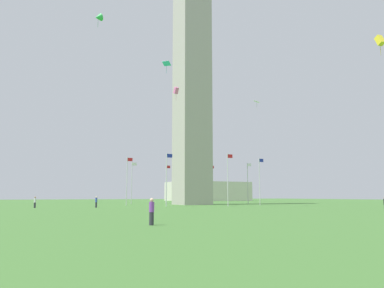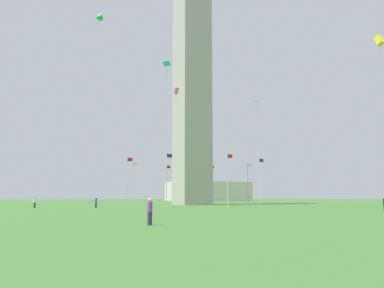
{
  "view_description": "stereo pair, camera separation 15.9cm",
  "coord_description": "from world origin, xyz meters",
  "px_view_note": "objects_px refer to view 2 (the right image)",
  "views": [
    {
      "loc": [
        -35.2,
        -70.36,
        1.81
      ],
      "look_at": [
        0.0,
        0.0,
        12.59
      ],
      "focal_mm": 35.4,
      "sensor_mm": 36.0,
      "label": 1
    },
    {
      "loc": [
        -35.05,
        -70.43,
        1.81
      ],
      "look_at": [
        0.0,
        0.0,
        12.59
      ],
      "focal_mm": 35.4,
      "sensor_mm": 36.0,
      "label": 2
    }
  ],
  "objects_px": {
    "flagpole_w": "(228,177)",
    "kite_green_delta": "(98,18)",
    "flagpole_sw": "(167,177)",
    "person_purple_shirt": "(150,212)",
    "flagpole_e": "(166,182)",
    "person_blue_shirt": "(96,202)",
    "flagpole_nw": "(260,179)",
    "kite_yellow_box": "(379,40)",
    "kite_pink_box": "(176,90)",
    "kite_cyan_diamond": "(166,64)",
    "person_white_shirt": "(35,202)",
    "flagpole_n": "(248,181)",
    "flagpole_ne": "(210,182)",
    "kite_white_diamond": "(257,102)",
    "flagpole_se": "(132,181)",
    "obelisk_monument": "(192,69)",
    "flagpole_s": "(127,179)",
    "distant_building": "(208,191)"
  },
  "relations": [
    {
      "from": "kite_pink_box",
      "to": "kite_yellow_box",
      "type": "height_order",
      "value": "kite_pink_box"
    },
    {
      "from": "flagpole_sw",
      "to": "person_purple_shirt",
      "type": "bearing_deg",
      "value": -114.04
    },
    {
      "from": "flagpole_ne",
      "to": "person_purple_shirt",
      "type": "xyz_separation_m",
      "value": [
        -36.68,
        -57.75,
        -4.17
      ]
    },
    {
      "from": "distant_building",
      "to": "flagpole_se",
      "type": "bearing_deg",
      "value": -134.71
    },
    {
      "from": "person_blue_shirt",
      "to": "kite_yellow_box",
      "type": "height_order",
      "value": "kite_yellow_box"
    },
    {
      "from": "flagpole_w",
      "to": "person_blue_shirt",
      "type": "bearing_deg",
      "value": 171.89
    },
    {
      "from": "flagpole_nw",
      "to": "person_purple_shirt",
      "type": "relative_size",
      "value": 5.5
    },
    {
      "from": "flagpole_s",
      "to": "flagpole_nw",
      "type": "height_order",
      "value": "same"
    },
    {
      "from": "flagpole_n",
      "to": "flagpole_w",
      "type": "distance_m",
      "value": 19.71
    },
    {
      "from": "kite_cyan_diamond",
      "to": "kite_white_diamond",
      "type": "xyz_separation_m",
      "value": [
        12.42,
        -11.79,
        -8.82
      ]
    },
    {
      "from": "person_white_shirt",
      "to": "kite_white_diamond",
      "type": "distance_m",
      "value": 39.95
    },
    {
      "from": "flagpole_nw",
      "to": "kite_yellow_box",
      "type": "bearing_deg",
      "value": -105.23
    },
    {
      "from": "flagpole_w",
      "to": "distant_building",
      "type": "distance_m",
      "value": 75.18
    },
    {
      "from": "person_white_shirt",
      "to": "flagpole_w",
      "type": "bearing_deg",
      "value": -31.37
    },
    {
      "from": "flagpole_s",
      "to": "person_white_shirt",
      "type": "distance_m",
      "value": 19.17
    },
    {
      "from": "kite_pink_box",
      "to": "kite_cyan_diamond",
      "type": "relative_size",
      "value": 1.08
    },
    {
      "from": "flagpole_ne",
      "to": "flagpole_e",
      "type": "height_order",
      "value": "same"
    },
    {
      "from": "obelisk_monument",
      "to": "person_purple_shirt",
      "type": "xyz_separation_m",
      "value": [
        -26.77,
        -47.9,
        -28.23
      ]
    },
    {
      "from": "obelisk_monument",
      "to": "kite_green_delta",
      "type": "distance_m",
      "value": 24.27
    },
    {
      "from": "flagpole_nw",
      "to": "person_white_shirt",
      "type": "relative_size",
      "value": 5.43
    },
    {
      "from": "obelisk_monument",
      "to": "flagpole_s",
      "type": "bearing_deg",
      "value": 180.0
    },
    {
      "from": "flagpole_ne",
      "to": "kite_white_diamond",
      "type": "height_order",
      "value": "kite_white_diamond"
    },
    {
      "from": "flagpole_sw",
      "to": "flagpole_e",
      "type": "bearing_deg",
      "value": 67.5
    },
    {
      "from": "flagpole_se",
      "to": "kite_cyan_diamond",
      "type": "bearing_deg",
      "value": -83.9
    },
    {
      "from": "flagpole_se",
      "to": "flagpole_nw",
      "type": "xyz_separation_m",
      "value": [
        19.71,
        -19.71,
        0.0
      ]
    },
    {
      "from": "kite_green_delta",
      "to": "flagpole_e",
      "type": "bearing_deg",
      "value": 45.78
    },
    {
      "from": "kite_yellow_box",
      "to": "distant_building",
      "type": "xyz_separation_m",
      "value": [
        32.9,
        98.03,
        -15.06
      ]
    },
    {
      "from": "person_blue_shirt",
      "to": "flagpole_s",
      "type": "bearing_deg",
      "value": 40.96
    },
    {
      "from": "flagpole_ne",
      "to": "flagpole_e",
      "type": "distance_m",
      "value": 10.67
    },
    {
      "from": "flagpole_nw",
      "to": "person_purple_shirt",
      "type": "distance_m",
      "value": 53.01
    },
    {
      "from": "person_white_shirt",
      "to": "kite_pink_box",
      "type": "relative_size",
      "value": 0.7
    },
    {
      "from": "flagpole_e",
      "to": "kite_white_diamond",
      "type": "bearing_deg",
      "value": -82.33
    },
    {
      "from": "flagpole_e",
      "to": "person_blue_shirt",
      "type": "bearing_deg",
      "value": -131.72
    },
    {
      "from": "flagpole_ne",
      "to": "kite_cyan_diamond",
      "type": "xyz_separation_m",
      "value": [
        -18.09,
        -15.22,
        22.09
      ]
    },
    {
      "from": "kite_cyan_diamond",
      "to": "kite_green_delta",
      "type": "distance_m",
      "value": 15.38
    },
    {
      "from": "flagpole_n",
      "to": "person_blue_shirt",
      "type": "bearing_deg",
      "value": -163.3
    },
    {
      "from": "flagpole_nw",
      "to": "person_white_shirt",
      "type": "height_order",
      "value": "flagpole_nw"
    },
    {
      "from": "kite_white_diamond",
      "to": "flagpole_ne",
      "type": "bearing_deg",
      "value": 78.14
    },
    {
      "from": "kite_green_delta",
      "to": "kite_white_diamond",
      "type": "xyz_separation_m",
      "value": [
        26.58,
        -8.07,
        -13.51
      ]
    },
    {
      "from": "flagpole_w",
      "to": "kite_green_delta",
      "type": "bearing_deg",
      "value": 167.75
    },
    {
      "from": "kite_yellow_box",
      "to": "kite_pink_box",
      "type": "bearing_deg",
      "value": 106.19
    },
    {
      "from": "flagpole_nw",
      "to": "flagpole_e",
      "type": "bearing_deg",
      "value": 112.5
    },
    {
      "from": "flagpole_e",
      "to": "person_blue_shirt",
      "type": "distance_m",
      "value": 33.4
    },
    {
      "from": "flagpole_ne",
      "to": "flagpole_se",
      "type": "relative_size",
      "value": 1.0
    },
    {
      "from": "flagpole_s",
      "to": "flagpole_e",
      "type": "bearing_deg",
      "value": 45.0
    },
    {
      "from": "flagpole_w",
      "to": "kite_yellow_box",
      "type": "distance_m",
      "value": 33.48
    },
    {
      "from": "flagpole_e",
      "to": "person_blue_shirt",
      "type": "xyz_separation_m",
      "value": [
        -22.05,
        -24.74,
        -4.14
      ]
    },
    {
      "from": "flagpole_nw",
      "to": "person_blue_shirt",
      "type": "distance_m",
      "value": 32.19
    },
    {
      "from": "flagpole_e",
      "to": "person_purple_shirt",
      "type": "distance_m",
      "value": 67.53
    },
    {
      "from": "flagpole_e",
      "to": "flagpole_sw",
      "type": "xyz_separation_m",
      "value": [
        -9.86,
        -23.79,
        0.0
      ]
    }
  ]
}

